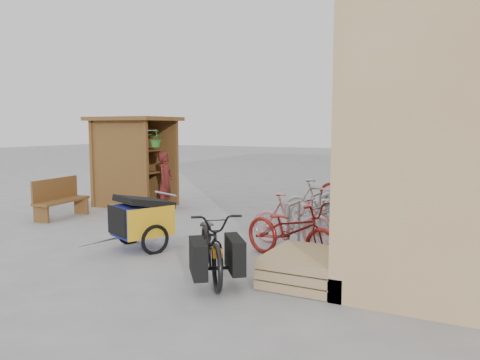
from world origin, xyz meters
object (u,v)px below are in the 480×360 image
at_px(shopping_carts, 399,181).
at_px(person_kiosk, 165,182).
at_px(cargo_bike, 212,244).
at_px(pallet_stack, 305,267).
at_px(bike_2, 326,211).
at_px(bike_4, 347,206).
at_px(bike_0, 291,231).
at_px(bike_7, 350,190).
at_px(bike_1, 292,220).
at_px(bike_3, 322,204).
at_px(kiosk, 132,149).
at_px(child_trailer, 142,218).
at_px(bike_5, 350,200).
at_px(bike_6, 359,197).
at_px(bench, 59,198).

xyz_separation_m(shopping_carts, person_kiosk, (-4.97, -4.54, 0.18)).
bearing_deg(cargo_bike, shopping_carts, 43.45).
distance_m(pallet_stack, bike_2, 3.27).
xyz_separation_m(shopping_carts, bike_4, (-0.51, -3.93, -0.18)).
distance_m(pallet_stack, bike_0, 1.11).
bearing_deg(bike_7, bike_1, -170.48).
bearing_deg(cargo_bike, bike_3, 46.50).
bearing_deg(bike_7, kiosk, 120.73).
xyz_separation_m(child_trailer, cargo_bike, (1.94, -0.85, -0.05)).
bearing_deg(bike_0, bike_5, 17.38).
bearing_deg(pallet_stack, bike_6, 95.43).
bearing_deg(bike_2, bike_1, 176.80).
bearing_deg(person_kiosk, bench, 125.80).
height_order(shopping_carts, child_trailer, shopping_carts).
relative_size(bike_2, bike_4, 1.10).
relative_size(bench, bike_3, 0.89).
relative_size(person_kiosk, bike_5, 0.96).
relative_size(bench, bike_7, 0.88).
xyz_separation_m(bench, bike_1, (5.80, 0.05, -0.01)).
distance_m(bike_2, bike_5, 1.45).
bearing_deg(bike_7, cargo_bike, -173.64).
bearing_deg(bike_6, bike_7, 25.75).
distance_m(shopping_carts, bike_0, 7.23).
bearing_deg(kiosk, bike_5, 7.52).
height_order(bench, shopping_carts, shopping_carts).
height_order(bike_6, bike_7, bike_7).
bearing_deg(person_kiosk, bike_7, -71.36).
xyz_separation_m(bike_1, bike_5, (0.34, 2.84, 0.00)).
xyz_separation_m(kiosk, bike_0, (5.72, -2.95, -1.07)).
bearing_deg(bike_3, bench, 99.13).
xyz_separation_m(person_kiosk, bike_3, (4.10, -0.06, -0.24)).
relative_size(shopping_carts, child_trailer, 1.12).
distance_m(bike_4, bike_5, 0.43).
relative_size(kiosk, bike_3, 1.45).
relative_size(bench, bike_2, 0.92).
distance_m(bike_3, bike_6, 1.84).
relative_size(child_trailer, bike_1, 1.06).
bearing_deg(child_trailer, bike_2, 71.26).
height_order(bench, bike_1, bike_1).
height_order(cargo_bike, bike_3, bike_3).
relative_size(kiosk, child_trailer, 1.49).
bearing_deg(cargo_bike, bench, 119.75).
xyz_separation_m(bench, bike_6, (6.17, 3.59, -0.03)).
height_order(child_trailer, bike_2, child_trailer).
xyz_separation_m(cargo_bike, bike_3, (0.35, 3.97, 0.02)).
distance_m(person_kiosk, bike_0, 5.17).
height_order(bench, bike_5, bike_5).
xyz_separation_m(cargo_bike, bike_7, (0.34, 6.42, 0.03)).
distance_m(bike_2, bike_6, 2.15).
bearing_deg(bike_1, bike_3, 1.96).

